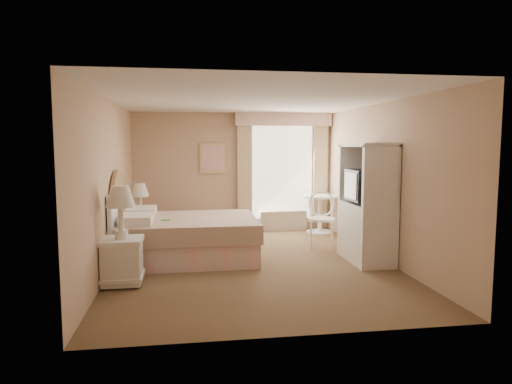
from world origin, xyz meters
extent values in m
cube|color=brown|center=(0.00, 0.00, 0.00)|extent=(4.20, 5.50, 0.01)
cube|color=silver|center=(0.00, 0.00, 2.50)|extent=(4.20, 5.50, 0.01)
cube|color=tan|center=(0.00, 2.75, 1.25)|extent=(4.20, 0.01, 2.50)
cube|color=tan|center=(0.00, -2.75, 1.25)|extent=(4.20, 0.01, 2.50)
cube|color=tan|center=(-2.10, 0.00, 1.25)|extent=(0.01, 5.50, 2.50)
cube|color=tan|center=(2.10, 0.00, 1.25)|extent=(0.01, 5.50, 2.50)
cube|color=white|center=(1.05, 2.72, 1.25)|extent=(1.30, 0.02, 2.00)
cube|color=tan|center=(0.22, 2.67, 1.25)|extent=(0.30, 0.08, 2.05)
cube|color=tan|center=(1.88, 2.67, 1.25)|extent=(0.30, 0.08, 2.05)
cube|color=#E29B93|center=(1.05, 2.63, 2.37)|extent=(2.05, 0.20, 0.28)
cube|color=beige|center=(1.05, 2.63, 0.21)|extent=(1.00, 0.22, 0.42)
cube|color=#D0B680|center=(-0.45, 2.72, 1.55)|extent=(0.52, 0.03, 0.62)
cube|color=beige|center=(-0.45, 2.70, 1.55)|extent=(0.42, 0.02, 0.52)
cube|color=#E29B93|center=(-1.00, 0.45, 0.19)|extent=(2.17, 1.65, 0.37)
cube|color=beige|center=(-1.00, 0.45, 0.52)|extent=(2.23, 1.71, 0.29)
cube|color=silver|center=(-1.74, 0.06, 0.72)|extent=(0.46, 0.64, 0.14)
cube|color=silver|center=(-1.74, 0.84, 0.72)|extent=(0.46, 0.64, 0.14)
cube|color=#258938|center=(-1.33, 0.30, 0.67)|extent=(0.14, 0.10, 0.01)
cube|color=white|center=(-2.05, 0.45, 0.57)|extent=(0.06, 1.76, 1.14)
cylinder|color=#A18055|center=(-2.05, 0.45, 0.67)|extent=(0.05, 1.55, 1.55)
cube|color=white|center=(-1.84, -0.81, 0.29)|extent=(0.49, 0.49, 0.53)
cube|color=white|center=(-1.84, -0.81, 0.59)|extent=(0.53, 0.53, 0.06)
cube|color=white|center=(-1.84, -0.81, 0.11)|extent=(0.53, 0.53, 0.05)
cylinder|color=white|center=(-1.84, -0.81, 0.67)|extent=(0.17, 0.17, 0.11)
cylinder|color=white|center=(-1.84, -0.81, 0.88)|extent=(0.07, 0.07, 0.43)
cone|color=silver|center=(-1.84, -0.81, 1.17)|extent=(0.38, 0.38, 0.28)
cube|color=white|center=(-1.84, 1.68, 0.25)|extent=(0.42, 0.42, 0.46)
cube|color=white|center=(-1.84, 1.68, 0.50)|extent=(0.46, 0.46, 0.06)
cube|color=white|center=(-1.84, 1.68, 0.09)|extent=(0.46, 0.46, 0.05)
cylinder|color=white|center=(-1.84, 1.68, 0.58)|extent=(0.15, 0.15, 0.09)
cylinder|color=white|center=(-1.84, 1.68, 0.76)|extent=(0.06, 0.06, 0.37)
cone|color=silver|center=(-1.84, 1.68, 1.01)|extent=(0.33, 0.33, 0.24)
cylinder|color=white|center=(1.75, 2.22, 0.02)|extent=(0.55, 0.55, 0.03)
cylinder|color=white|center=(1.75, 2.22, 0.39)|extent=(0.09, 0.09, 0.74)
cylinder|color=white|center=(1.75, 2.22, 0.77)|extent=(0.74, 0.74, 0.04)
cylinder|color=white|center=(1.17, 0.82, 0.25)|extent=(0.03, 0.03, 0.49)
cylinder|color=white|center=(1.53, 0.72, 0.25)|extent=(0.03, 0.03, 0.49)
cylinder|color=white|center=(1.27, 1.18, 0.25)|extent=(0.03, 0.03, 0.49)
cylinder|color=white|center=(1.63, 1.08, 0.25)|extent=(0.03, 0.03, 0.49)
cylinder|color=white|center=(1.40, 0.95, 0.50)|extent=(0.59, 0.59, 0.04)
torus|color=white|center=(1.44, 1.10, 0.76)|extent=(0.49, 0.24, 0.47)
cylinder|color=white|center=(1.27, 1.18, 0.71)|extent=(0.03, 0.03, 0.44)
cylinder|color=white|center=(1.63, 1.08, 0.71)|extent=(0.03, 0.03, 0.44)
cube|color=white|center=(1.81, -0.12, 0.46)|extent=(0.56, 1.12, 0.92)
cube|color=white|center=(1.81, -0.64, 1.38)|extent=(0.56, 0.08, 0.92)
cube|color=white|center=(1.81, 0.40, 1.38)|extent=(0.56, 0.08, 0.92)
cube|color=white|center=(1.81, -0.12, 1.84)|extent=(0.56, 1.12, 0.06)
cube|color=white|center=(2.07, -0.12, 1.38)|extent=(0.04, 1.12, 0.92)
cube|color=black|center=(1.78, -0.12, 1.20)|extent=(0.49, 0.61, 0.49)
cube|color=black|center=(1.54, -0.12, 1.20)|extent=(0.02, 0.51, 0.41)
camera|label=1|loc=(-0.98, -6.87, 1.84)|focal=32.00mm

